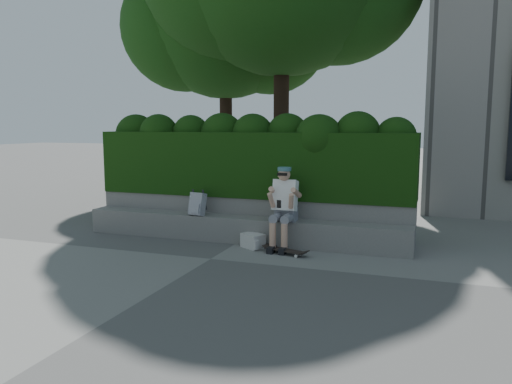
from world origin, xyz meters
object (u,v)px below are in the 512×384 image
at_px(skateboard, 285,250).
at_px(backpack_plaid, 197,204).
at_px(backpack_ground, 253,241).
at_px(person, 284,204).

relative_size(skateboard, backpack_plaid, 1.80).
bearing_deg(backpack_plaid, skateboard, -2.43).
bearing_deg(backpack_plaid, backpack_ground, 0.22).
relative_size(person, backpack_ground, 3.66).
distance_m(skateboard, backpack_plaid, 1.96).
xyz_separation_m(skateboard, backpack_ground, (-0.64, 0.23, 0.06)).
height_order(person, skateboard, person).
bearing_deg(backpack_plaid, person, 9.71).
relative_size(backpack_plaid, backpack_ground, 1.09).
distance_m(person, backpack_plaid, 1.67).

